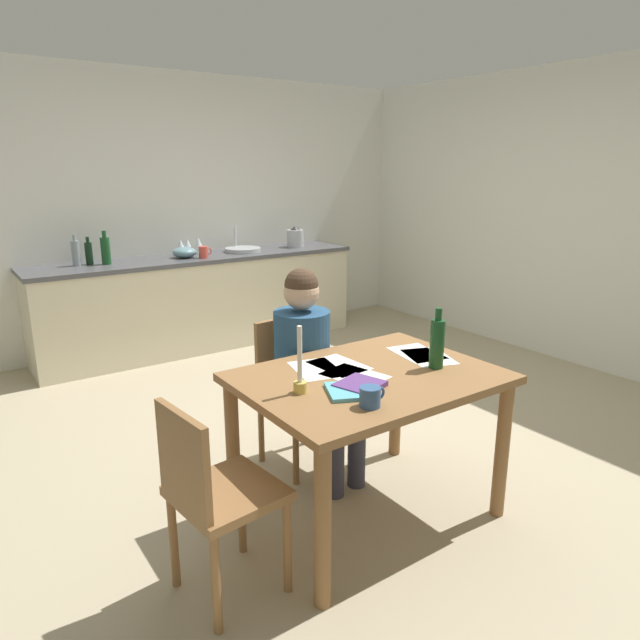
% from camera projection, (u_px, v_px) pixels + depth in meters
% --- Properties ---
extents(ground_plane, '(5.20, 5.20, 0.04)m').
position_uv_depth(ground_plane, '(338.00, 428.00, 3.94)').
color(ground_plane, tan).
extents(wall_back, '(5.20, 0.12, 2.60)m').
position_uv_depth(wall_back, '(182.00, 211.00, 5.65)').
color(wall_back, silver).
rests_on(wall_back, ground).
extents(wall_right, '(0.12, 5.20, 2.60)m').
position_uv_depth(wall_right, '(574.00, 217.00, 5.03)').
color(wall_right, silver).
rests_on(wall_right, ground).
extents(kitchen_counter, '(3.17, 0.64, 0.90)m').
position_uv_depth(kitchen_counter, '(202.00, 301.00, 5.58)').
color(kitchen_counter, beige).
rests_on(kitchen_counter, ground).
extents(dining_table, '(1.22, 0.90, 0.76)m').
position_uv_depth(dining_table, '(369.00, 396.00, 2.77)').
color(dining_table, olive).
rests_on(dining_table, ground).
extents(chair_at_table, '(0.44, 0.44, 0.87)m').
position_uv_depth(chair_at_table, '(294.00, 385.00, 3.37)').
color(chair_at_table, olive).
rests_on(chair_at_table, ground).
extents(person_seated, '(0.35, 0.61, 1.19)m').
position_uv_depth(person_seated, '(309.00, 360.00, 3.21)').
color(person_seated, navy).
rests_on(person_seated, ground).
extents(chair_side_empty, '(0.44, 0.44, 0.87)m').
position_uv_depth(chair_side_empty, '(214.00, 492.00, 2.26)').
color(chair_side_empty, olive).
rests_on(chair_side_empty, ground).
extents(coffee_mug, '(0.12, 0.09, 0.09)m').
position_uv_depth(coffee_mug, '(370.00, 397.00, 2.37)').
color(coffee_mug, '#33598C').
rests_on(coffee_mug, dining_table).
extents(candlestick, '(0.06, 0.06, 0.31)m').
position_uv_depth(candlestick, '(300.00, 374.00, 2.50)').
color(candlestick, gold).
rests_on(candlestick, dining_table).
extents(book_magazine, '(0.21, 0.24, 0.02)m').
position_uv_depth(book_magazine, '(343.00, 391.00, 2.52)').
color(book_magazine, '#54ABBC').
rests_on(book_magazine, dining_table).
extents(book_cookery, '(0.24, 0.23, 0.02)m').
position_uv_depth(book_cookery, '(360.00, 385.00, 2.58)').
color(book_cookery, '#5C377A').
rests_on(book_cookery, dining_table).
extents(paper_letter, '(0.27, 0.34, 0.00)m').
position_uv_depth(paper_letter, '(316.00, 369.00, 2.81)').
color(paper_letter, white).
rests_on(paper_letter, dining_table).
extents(paper_bill, '(0.27, 0.34, 0.00)m').
position_uv_depth(paper_bill, '(355.00, 375.00, 2.73)').
color(paper_bill, white).
rests_on(paper_bill, dining_table).
extents(paper_envelope, '(0.23, 0.31, 0.00)m').
position_uv_depth(paper_envelope, '(339.00, 365.00, 2.87)').
color(paper_envelope, white).
rests_on(paper_envelope, dining_table).
extents(paper_receipt, '(0.26, 0.33, 0.00)m').
position_uv_depth(paper_receipt, '(417.00, 353.00, 3.05)').
color(paper_receipt, white).
rests_on(paper_receipt, dining_table).
extents(paper_notice, '(0.30, 0.35, 0.00)m').
position_uv_depth(paper_notice, '(429.00, 357.00, 3.00)').
color(paper_notice, white).
rests_on(paper_notice, dining_table).
extents(wine_bottle_on_table, '(0.07, 0.07, 0.31)m').
position_uv_depth(wine_bottle_on_table, '(437.00, 343.00, 2.81)').
color(wine_bottle_on_table, '#194C23').
rests_on(wine_bottle_on_table, dining_table).
extents(sink_unit, '(0.36, 0.36, 0.24)m').
position_uv_depth(sink_unit, '(243.00, 249.00, 5.72)').
color(sink_unit, '#B2B7BC').
rests_on(sink_unit, kitchen_counter).
extents(bottle_oil, '(0.07, 0.07, 0.27)m').
position_uv_depth(bottle_oil, '(76.00, 253.00, 4.90)').
color(bottle_oil, '#8C999E').
rests_on(bottle_oil, kitchen_counter).
extents(bottle_vinegar, '(0.06, 0.06, 0.24)m').
position_uv_depth(bottle_vinegar, '(89.00, 253.00, 4.96)').
color(bottle_vinegar, black).
rests_on(bottle_vinegar, kitchen_counter).
extents(bottle_wine_red, '(0.08, 0.08, 0.29)m').
position_uv_depth(bottle_wine_red, '(106.00, 250.00, 4.97)').
color(bottle_wine_red, '#194C23').
rests_on(bottle_wine_red, kitchen_counter).
extents(mixing_bowl, '(0.22, 0.22, 0.10)m').
position_uv_depth(mixing_bowl, '(185.00, 252.00, 5.35)').
color(mixing_bowl, '#668C99').
rests_on(mixing_bowl, kitchen_counter).
extents(stovetop_kettle, '(0.18, 0.18, 0.22)m').
position_uv_depth(stovetop_kettle, '(295.00, 238.00, 6.05)').
color(stovetop_kettle, '#B7BABF').
rests_on(stovetop_kettle, kitchen_counter).
extents(wine_glass_near_sink, '(0.07, 0.07, 0.15)m').
position_uv_depth(wine_glass_near_sink, '(199.00, 242.00, 5.59)').
color(wine_glass_near_sink, silver).
rests_on(wine_glass_near_sink, kitchen_counter).
extents(wine_glass_by_kettle, '(0.07, 0.07, 0.15)m').
position_uv_depth(wine_glass_by_kettle, '(187.00, 243.00, 5.53)').
color(wine_glass_by_kettle, silver).
rests_on(wine_glass_by_kettle, kitchen_counter).
extents(wine_glass_back_left, '(0.07, 0.07, 0.15)m').
position_uv_depth(wine_glass_back_left, '(181.00, 244.00, 5.49)').
color(wine_glass_back_left, silver).
rests_on(wine_glass_back_left, kitchen_counter).
extents(teacup_on_counter, '(0.13, 0.08, 0.11)m').
position_uv_depth(teacup_on_counter, '(204.00, 252.00, 5.32)').
color(teacup_on_counter, '#D84C3F').
rests_on(teacup_on_counter, kitchen_counter).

